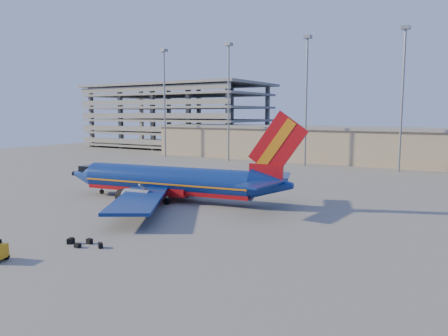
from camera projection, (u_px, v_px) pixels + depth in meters
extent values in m
plane|color=slate|center=(214.00, 204.00, 56.87)|extent=(220.00, 220.00, 0.00)
cube|color=gray|center=(386.00, 147.00, 100.47)|extent=(120.00, 15.00, 8.00)
cube|color=slate|center=(386.00, 129.00, 99.95)|extent=(122.00, 16.00, 0.60)
cube|color=slate|center=(178.00, 144.00, 151.40)|extent=(60.00, 30.00, 0.70)
cube|color=slate|center=(178.00, 132.00, 150.87)|extent=(60.00, 30.00, 0.70)
cube|color=slate|center=(178.00, 120.00, 150.35)|extent=(60.00, 30.00, 0.70)
cube|color=slate|center=(177.00, 108.00, 149.83)|extent=(60.00, 30.00, 0.70)
cube|color=slate|center=(177.00, 95.00, 149.30)|extent=(60.00, 30.00, 0.70)
cube|color=slate|center=(177.00, 86.00, 148.90)|extent=(62.00, 32.00, 0.80)
cube|color=slate|center=(199.00, 117.00, 161.25)|extent=(1.20, 1.20, 21.00)
cylinder|color=gray|center=(165.00, 105.00, 117.28)|extent=(0.44, 0.44, 28.00)
cube|color=gray|center=(164.00, 50.00, 115.49)|extent=(1.60, 1.60, 0.70)
cylinder|color=gray|center=(229.00, 104.00, 107.01)|extent=(0.44, 0.44, 28.00)
cube|color=gray|center=(229.00, 44.00, 105.22)|extent=(1.60, 1.60, 0.70)
cylinder|color=gray|center=(306.00, 103.00, 96.74)|extent=(0.44, 0.44, 28.00)
cube|color=gray|center=(308.00, 37.00, 94.95)|extent=(1.60, 1.60, 0.70)
cylinder|color=gray|center=(402.00, 102.00, 86.47)|extent=(0.44, 0.44, 28.00)
cube|color=gray|center=(406.00, 28.00, 84.68)|extent=(1.60, 1.60, 0.70)
cylinder|color=navy|center=(167.00, 180.00, 59.32)|extent=(24.71, 6.98, 3.77)
cube|color=#AE0E12|center=(167.00, 187.00, 59.44)|extent=(24.62, 6.28, 1.32)
cube|color=orange|center=(167.00, 182.00, 59.35)|extent=(24.72, 7.02, 0.22)
cone|color=navy|center=(84.00, 174.00, 65.00)|extent=(4.74, 4.30, 3.77)
cube|color=black|center=(91.00, 168.00, 64.35)|extent=(2.77, 2.95, 0.81)
cone|color=navy|center=(272.00, 185.00, 53.39)|extent=(5.75, 4.44, 3.77)
cube|color=#AE0E12|center=(266.00, 173.00, 53.54)|extent=(4.31, 1.12, 2.24)
cube|color=#AE0E12|center=(278.00, 144.00, 52.53)|extent=(7.45, 1.32, 8.12)
cube|color=orange|center=(276.00, 144.00, 52.61)|extent=(4.98, 1.09, 6.37)
cube|color=navy|center=(277.00, 176.00, 56.63)|extent=(5.07, 7.16, 0.22)
cube|color=navy|center=(260.00, 184.00, 50.33)|extent=(3.54, 6.73, 0.22)
cube|color=navy|center=(206.00, 178.00, 66.98)|extent=(9.32, 16.57, 0.36)
cube|color=navy|center=(139.00, 199.00, 50.68)|extent=(12.61, 16.10, 0.36)
cube|color=#AE0E12|center=(171.00, 190.00, 59.29)|extent=(6.58, 4.75, 1.02)
cylinder|color=gray|center=(179.00, 185.00, 64.81)|extent=(3.92, 2.61, 2.14)
cylinder|color=gray|center=(138.00, 198.00, 55.18)|extent=(3.92, 2.61, 2.14)
cylinder|color=gray|center=(102.00, 190.00, 64.02)|extent=(0.27, 0.27, 1.12)
cylinder|color=black|center=(102.00, 192.00, 64.05)|extent=(0.68, 0.34, 0.65)
cylinder|color=black|center=(187.00, 194.00, 61.41)|extent=(0.92, 0.67, 0.86)
cylinder|color=black|center=(167.00, 201.00, 56.59)|extent=(0.92, 0.67, 0.86)
cylinder|color=black|center=(6.00, 256.00, 35.32)|extent=(0.60, 0.34, 0.57)
cube|color=black|center=(72.00, 241.00, 39.67)|extent=(0.62, 0.51, 0.54)
cube|color=black|center=(78.00, 245.00, 38.48)|extent=(0.56, 0.41, 0.37)
cube|color=black|center=(100.00, 245.00, 38.36)|extent=(0.69, 0.63, 0.46)
cube|color=black|center=(70.00, 241.00, 39.54)|extent=(0.67, 0.62, 0.48)
cube|color=black|center=(89.00, 241.00, 39.58)|extent=(0.53, 0.40, 0.47)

